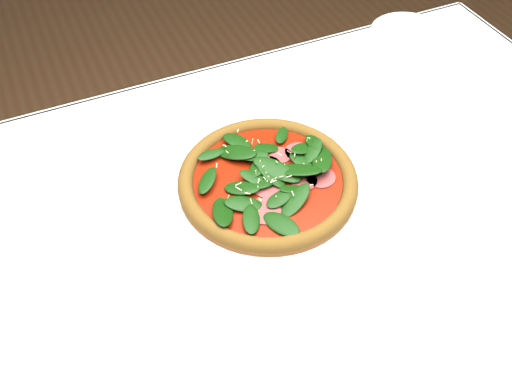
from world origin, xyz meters
name	(u,v)px	position (x,y,z in m)	size (l,w,h in m)	color
dining_table	(297,256)	(0.00, 0.00, 0.65)	(1.21, 0.81, 0.75)	white
plate	(268,187)	(-0.02, 0.07, 0.76)	(0.32, 0.32, 0.01)	white
pizza	(268,179)	(-0.02, 0.07, 0.78)	(0.32, 0.32, 0.04)	#965524
saucer_far	(408,33)	(0.42, 0.34, 0.76)	(0.15, 0.15, 0.01)	white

